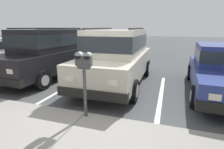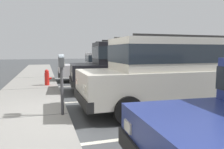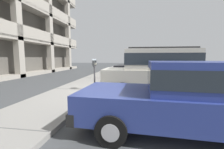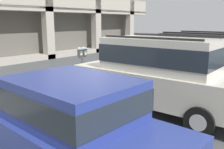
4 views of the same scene
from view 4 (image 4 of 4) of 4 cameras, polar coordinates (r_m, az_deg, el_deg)
ground_plane at (r=8.46m, az=-4.53°, el=-4.79°), size 80.00×80.00×0.10m
sidewalk at (r=9.34m, az=-10.37°, el=-2.63°), size 40.00×2.20×0.12m
parking_stall_lines at (r=8.90m, az=9.31°, el=-3.70°), size 13.03×4.80×0.01m
silver_suv at (r=6.78m, az=10.91°, el=0.72°), size 2.04×4.79×2.03m
red_sedan at (r=4.20m, az=-10.63°, el=-10.16°), size 2.01×4.57×1.54m
dark_hatchback at (r=9.47m, az=20.21°, el=3.38°), size 2.24×4.89×2.03m
blue_coupe at (r=12.85m, az=23.71°, el=4.00°), size 2.02×4.57×1.54m
parking_meter_near at (r=8.37m, az=-6.78°, el=3.74°), size 0.35×0.12×1.44m
fire_hydrant at (r=12.45m, az=8.33°, el=3.00°), size 0.30×0.30×0.70m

